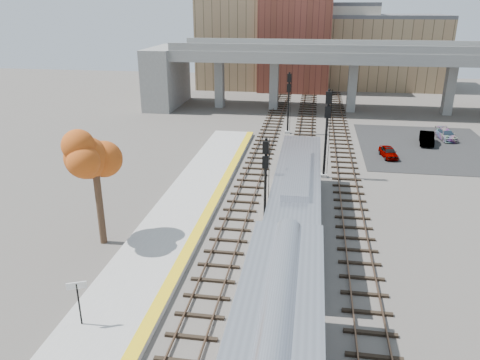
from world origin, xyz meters
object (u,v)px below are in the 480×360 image
(signal_mast_near, at_px, (265,187))
(signal_mast_mid, at_px, (326,134))
(tree, at_px, (94,156))
(signal_mast_far, at_px, (288,104))
(locomotive, at_px, (297,197))
(car_a, at_px, (389,152))
(car_b, at_px, (427,138))
(car_c, at_px, (446,135))

(signal_mast_near, distance_m, signal_mast_mid, 11.49)
(tree, bearing_deg, signal_mast_far, 70.87)
(locomotive, bearing_deg, car_a, 63.78)
(signal_mast_mid, distance_m, signal_mast_far, 15.04)
(tree, height_order, car_b, tree)
(signal_mast_near, relative_size, car_b, 1.59)
(signal_mast_far, relative_size, tree, 0.90)
(signal_mast_far, height_order, car_c, signal_mast_far)
(locomotive, relative_size, car_b, 4.76)
(signal_mast_far, xyz_separation_m, car_a, (10.53, -7.75, -2.97))
(tree, height_order, car_c, tree)
(car_a, height_order, car_c, car_c)
(signal_mast_near, xyz_separation_m, tree, (-10.02, -3.74, 2.84))
(locomotive, distance_m, signal_mast_far, 25.00)
(signal_mast_mid, bearing_deg, car_a, 46.22)
(tree, bearing_deg, car_c, 46.06)
(car_c, bearing_deg, signal_mast_near, -132.58)
(signal_mast_mid, distance_m, car_a, 9.90)
(signal_mast_near, relative_size, signal_mast_far, 0.89)
(locomotive, xyz_separation_m, tree, (-12.12, -4.02, 3.58))
(signal_mast_near, distance_m, tree, 11.07)
(tree, bearing_deg, signal_mast_mid, 45.61)
(car_a, relative_size, car_b, 0.81)
(tree, relative_size, car_c, 2.06)
(signal_mast_far, bearing_deg, locomotive, -85.17)
(tree, xyz_separation_m, car_c, (27.89, 28.94, -5.26))
(car_a, height_order, car_b, car_b)
(signal_mast_mid, relative_size, car_b, 1.95)
(locomotive, xyz_separation_m, car_a, (8.43, 17.12, -1.69))
(signal_mast_near, height_order, car_a, signal_mast_near)
(locomotive, distance_m, signal_mast_near, 2.24)
(signal_mast_near, bearing_deg, locomotive, 7.52)
(signal_mast_far, height_order, car_a, signal_mast_far)
(signal_mast_mid, distance_m, car_b, 16.92)
(signal_mast_far, xyz_separation_m, tree, (-10.02, -28.89, 2.30))
(signal_mast_mid, xyz_separation_m, car_b, (11.20, 12.25, -3.30))
(locomotive, relative_size, signal_mast_near, 3.00)
(signal_mast_mid, height_order, car_a, signal_mast_mid)
(signal_mast_far, distance_m, tree, 30.67)
(signal_mast_near, relative_size, car_a, 1.97)
(signal_mast_mid, bearing_deg, car_b, 47.57)
(car_c, bearing_deg, signal_mast_far, 172.92)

